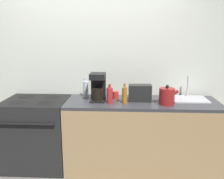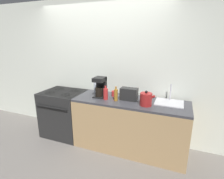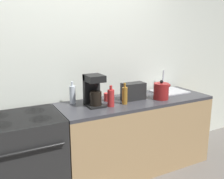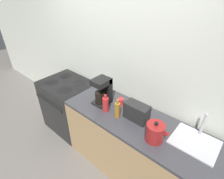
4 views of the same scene
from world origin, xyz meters
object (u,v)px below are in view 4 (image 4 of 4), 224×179
(stove, at_px, (69,105))
(bottle_red, at_px, (106,104))
(cup_red, at_px, (121,102))
(toaster, at_px, (137,112))
(kettle, at_px, (155,132))
(bottle_amber, at_px, (117,110))
(coffee_maker, at_px, (103,90))
(bottle_clear, at_px, (102,85))

(stove, relative_size, bottle_red, 3.82)
(cup_red, bearing_deg, toaster, -17.04)
(kettle, height_order, bottle_red, kettle)
(bottle_amber, height_order, cup_red, bottle_amber)
(toaster, bearing_deg, stove, -179.09)
(stove, relative_size, coffee_maker, 2.57)
(bottle_clear, xyz_separation_m, cup_red, (0.40, -0.08, -0.06))
(toaster, distance_m, bottle_clear, 0.73)
(coffee_maker, relative_size, bottle_amber, 1.44)
(stove, relative_size, cup_red, 9.50)
(toaster, bearing_deg, coffee_maker, -179.47)
(stove, bearing_deg, bottle_amber, -4.70)
(coffee_maker, distance_m, bottle_amber, 0.36)
(kettle, relative_size, coffee_maker, 0.68)
(kettle, height_order, toaster, kettle)
(cup_red, bearing_deg, coffee_maker, -155.42)
(coffee_maker, xyz_separation_m, bottle_red, (0.15, -0.12, -0.08))
(toaster, bearing_deg, bottle_clear, 166.21)
(stove, distance_m, bottle_amber, 1.26)
(kettle, xyz_separation_m, bottle_amber, (-0.50, 0.03, 0.00))
(stove, xyz_separation_m, bottle_clear, (0.62, 0.19, 0.55))
(coffee_maker, xyz_separation_m, bottle_amber, (0.33, -0.11, -0.08))
(stove, xyz_separation_m, bottle_red, (0.95, -0.10, 0.54))
(coffee_maker, height_order, bottle_clear, coffee_maker)
(bottle_amber, relative_size, bottle_red, 1.03)
(kettle, xyz_separation_m, bottle_clear, (-1.02, 0.31, 0.01))
(bottle_amber, distance_m, bottle_clear, 0.59)
(bottle_red, distance_m, bottle_clear, 0.45)
(bottle_clear, relative_size, cup_red, 2.73)
(stove, height_order, bottle_red, bottle_red)
(bottle_red, bearing_deg, bottle_amber, 2.06)
(toaster, bearing_deg, bottle_red, -161.96)
(stove, xyz_separation_m, coffee_maker, (0.80, 0.02, 0.62))
(coffee_maker, xyz_separation_m, bottle_clear, (-0.18, 0.18, -0.07))
(toaster, distance_m, cup_red, 0.33)
(bottle_amber, xyz_separation_m, bottle_red, (-0.18, -0.01, -0.00))
(toaster, bearing_deg, kettle, -24.26)
(stove, height_order, kettle, kettle)
(stove, bearing_deg, cup_red, 6.46)
(toaster, xyz_separation_m, cup_red, (-0.31, 0.09, -0.06))
(bottle_clear, bearing_deg, stove, -162.51)
(kettle, relative_size, bottle_amber, 0.97)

